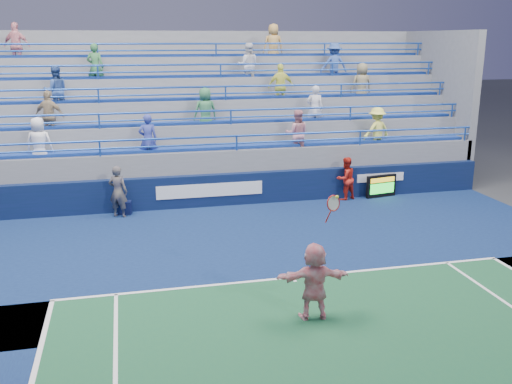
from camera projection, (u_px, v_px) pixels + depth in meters
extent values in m
plane|color=#333538|center=(292.00, 278.00, 13.60)|extent=(120.00, 120.00, 0.00)
cube|color=#0E1F49|center=(269.00, 246.00, 15.66)|extent=(18.00, 8.40, 0.02)
cube|color=white|center=(292.00, 277.00, 13.59)|extent=(11.00, 0.10, 0.01)
cube|color=white|center=(294.00, 279.00, 13.50)|extent=(0.08, 0.30, 0.01)
cube|color=#091836|center=(238.00, 189.00, 19.57)|extent=(18.00, 0.30, 1.10)
cube|color=white|center=(210.00, 190.00, 19.18)|extent=(3.60, 0.02, 0.45)
cube|color=white|center=(380.00, 177.00, 20.52)|extent=(1.80, 0.02, 0.30)
cube|color=slate|center=(223.00, 170.00, 22.34)|extent=(18.00, 5.60, 1.10)
cube|color=slate|center=(223.00, 161.00, 22.24)|extent=(18.00, 5.60, 1.85)
cube|color=#163899|center=(234.00, 147.00, 19.78)|extent=(17.40, 0.45, 0.10)
cylinder|color=#1F4BAB|center=(237.00, 136.00, 19.29)|extent=(18.00, 0.07, 0.07)
cube|color=slate|center=(221.00, 149.00, 22.62)|extent=(18.00, 4.60, 2.60)
cube|color=#163899|center=(229.00, 121.00, 20.53)|extent=(17.40, 0.45, 0.10)
cylinder|color=#1F4BAB|center=(231.00, 110.00, 20.03)|extent=(18.00, 0.07, 0.07)
cube|color=slate|center=(219.00, 138.00, 22.99)|extent=(18.00, 3.60, 3.35)
cube|color=#163899|center=(224.00, 98.00, 21.27)|extent=(17.40, 0.45, 0.10)
cylinder|color=#1F4BAB|center=(226.00, 86.00, 20.78)|extent=(18.00, 0.07, 0.07)
cube|color=slate|center=(216.00, 127.00, 23.36)|extent=(18.00, 2.60, 4.10)
cube|color=#163899|center=(219.00, 76.00, 22.02)|extent=(17.40, 0.45, 0.10)
cylinder|color=#1F4BAB|center=(221.00, 64.00, 21.52)|extent=(18.00, 0.07, 0.07)
cube|color=slate|center=(214.00, 116.00, 23.73)|extent=(18.00, 1.60, 4.85)
cube|color=#163899|center=(214.00, 55.00, 22.76)|extent=(17.40, 0.45, 0.10)
cylinder|color=#1F4BAB|center=(216.00, 44.00, 22.27)|extent=(18.00, 0.07, 0.07)
imported|color=silver|center=(39.00, 144.00, 18.28)|extent=(0.90, 0.65, 1.70)
imported|color=#37794C|center=(205.00, 112.00, 20.24)|extent=(0.90, 0.65, 1.70)
imported|color=pink|center=(17.00, 46.00, 21.04)|extent=(1.08, 0.70, 1.70)
imported|color=pink|center=(297.00, 134.00, 20.18)|extent=(0.96, 0.83, 1.70)
imported|color=#FCFB62|center=(377.00, 131.00, 20.85)|extent=(1.22, 0.89, 1.70)
imported|color=tan|center=(50.00, 116.00, 19.08)|extent=(1.07, 0.69, 1.70)
imported|color=silver|center=(315.00, 108.00, 21.14)|extent=(0.71, 0.57, 1.70)
imported|color=#323C97|center=(148.00, 139.00, 19.03)|extent=(0.65, 0.45, 1.70)
imported|color=#335399|center=(56.00, 91.00, 19.87)|extent=(0.93, 0.78, 1.70)
imported|color=#D8A454|center=(273.00, 45.00, 23.20)|extent=(0.83, 0.54, 1.70)
imported|color=#3656A3|center=(334.00, 64.00, 22.95)|extent=(1.13, 0.69, 1.70)
imported|color=white|center=(248.00, 65.00, 22.17)|extent=(0.95, 0.81, 1.70)
imported|color=#377942|center=(95.00, 67.00, 20.91)|extent=(0.71, 0.56, 1.70)
imported|color=#897E5B|center=(362.00, 85.00, 22.38)|extent=(0.83, 0.55, 1.70)
imported|color=#F4F860|center=(281.00, 86.00, 21.66)|extent=(1.00, 0.42, 1.70)
cube|color=black|center=(381.00, 186.00, 20.46)|extent=(1.19, 0.34, 0.82)
cube|color=gold|center=(382.00, 180.00, 20.33)|extent=(1.01, 0.02, 0.16)
cube|color=#19E533|center=(382.00, 188.00, 20.41)|extent=(1.01, 0.02, 0.37)
cube|color=#0C133B|center=(125.00, 207.00, 18.58)|extent=(0.48, 0.48, 0.43)
cube|color=#0C133B|center=(124.00, 195.00, 18.66)|extent=(0.43, 0.10, 0.33)
imported|color=white|center=(314.00, 281.00, 11.47)|extent=(1.53, 0.61, 1.61)
torus|color=#A51B14|center=(333.00, 203.00, 11.12)|extent=(0.34, 0.19, 0.33)
cylinder|color=#A51B14|center=(328.00, 217.00, 11.17)|extent=(0.07, 0.18, 0.29)
sphere|color=gold|center=(337.00, 197.00, 11.05)|extent=(0.07, 0.07, 0.07)
imported|color=#141638|center=(118.00, 192.00, 18.07)|extent=(0.73, 0.62, 1.68)
imported|color=red|center=(346.00, 179.00, 20.07)|extent=(0.89, 0.78, 1.53)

